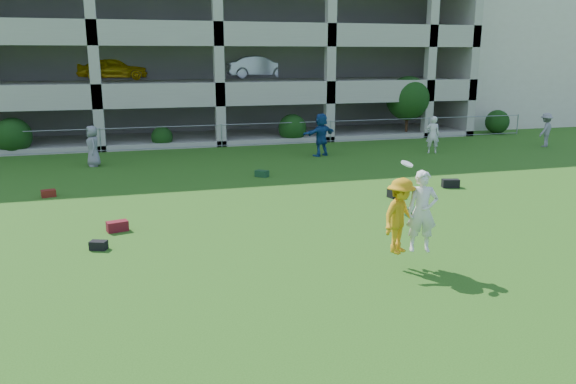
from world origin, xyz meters
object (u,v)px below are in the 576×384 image
object	(u,v)px
bystander_d	(321,135)
frisbee_contest	(407,214)
bystander_e	(433,135)
bystander_f	(546,130)
bystander_c	(93,146)
stucco_building	(502,51)
crate_d	(394,193)
parking_garage	(197,33)

from	to	relation	value
bystander_d	frisbee_contest	xyz separation A→B (m)	(-2.91, -14.19, 0.23)
bystander_e	bystander_f	bearing A→B (deg)	-161.43
bystander_e	bystander_d	bearing A→B (deg)	9.75
bystander_d	bystander_c	bearing A→B (deg)	-23.99
stucco_building	bystander_c	bearing A→B (deg)	-156.53
stucco_building	bystander_f	xyz separation A→B (m)	(-6.78, -13.50, -4.12)
bystander_e	crate_d	world-z (taller)	bystander_e
bystander_e	bystander_c	bearing A→B (deg)	13.85
bystander_c	crate_d	world-z (taller)	bystander_c
bystander_e	crate_d	xyz separation A→B (m)	(-5.75, -7.57, -0.75)
crate_d	stucco_building	bearing A→B (deg)	47.88
bystander_e	stucco_building	bearing A→B (deg)	-117.12
frisbee_contest	parking_garage	xyz separation A→B (m)	(-1.20, 26.78, 4.78)
stucco_building	bystander_d	distance (m)	23.22
bystander_c	bystander_f	world-z (taller)	bystander_f
crate_d	bystander_f	bearing A→B (deg)	31.87
bystander_f	parking_garage	bearing A→B (deg)	-67.80
bystander_c	bystander_d	size ratio (longest dim) A/B	0.86
bystander_c	frisbee_contest	xyz separation A→B (m)	(7.33, -14.43, 0.37)
parking_garage	crate_d	bearing A→B (deg)	-79.62
stucco_building	parking_garage	bearing A→B (deg)	-179.25
stucco_building	crate_d	world-z (taller)	stucco_building
stucco_building	frisbee_contest	distance (m)	34.97
stucco_building	bystander_e	distance (m)	19.57
stucco_building	parking_garage	size ratio (longest dim) A/B	0.53
bystander_c	bystander_e	world-z (taller)	bystander_e
bystander_c	parking_garage	size ratio (longest dim) A/B	0.06
bystander_d	bystander_f	bearing A→B (deg)	154.52
frisbee_contest	bystander_c	bearing A→B (deg)	116.93
bystander_e	frisbee_contest	size ratio (longest dim) A/B	0.86
bystander_d	bystander_f	distance (m)	12.13
bystander_f	parking_garage	distance (m)	21.54
bystander_f	bystander_e	bearing A→B (deg)	-27.53
bystander_d	bystander_f	xyz separation A→B (m)	(12.12, -0.61, -0.13)
bystander_e	crate_d	size ratio (longest dim) A/B	5.15
stucco_building	parking_garage	xyz separation A→B (m)	(-23.00, -0.30, 1.01)
bystander_e	parking_garage	world-z (taller)	parking_garage
bystander_c	crate_d	bearing A→B (deg)	38.07
bystander_e	frisbee_contest	distance (m)	15.85
bystander_d	parking_garage	size ratio (longest dim) A/B	0.07
bystander_f	frisbee_contest	world-z (taller)	frisbee_contest
bystander_d	parking_garage	distance (m)	14.16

